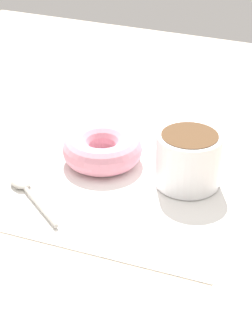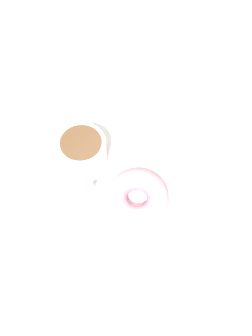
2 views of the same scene
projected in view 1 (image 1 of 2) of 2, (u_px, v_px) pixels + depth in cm
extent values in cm
cube|color=beige|center=(125.00, 188.00, 72.84)|extent=(120.00, 120.00, 2.00)
cube|color=white|center=(126.00, 182.00, 71.95)|extent=(31.23, 31.23, 0.30)
cylinder|color=white|center=(188.00, 160.00, 69.89)|extent=(8.22, 8.22, 6.78)
cylinder|color=brown|center=(190.00, 137.00, 68.23)|extent=(7.02, 7.02, 0.60)
torus|color=white|center=(169.00, 144.00, 73.23)|extent=(3.54, 4.30, 4.70)
torus|color=pink|center=(102.00, 149.00, 75.20)|extent=(10.75, 10.75, 3.72)
ellipsoid|color=#B7B2A8|center=(20.00, 181.00, 71.04)|extent=(4.03, 4.33, 0.90)
cylinder|color=#B7B2A8|center=(39.00, 205.00, 66.89)|extent=(6.01, 8.26, 0.56)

